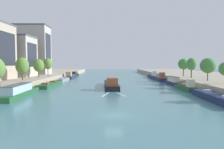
{
  "coord_description": "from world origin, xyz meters",
  "views": [
    {
      "loc": [
        -0.5,
        -27.45,
        7.29
      ],
      "look_at": [
        0.0,
        41.49,
        3.28
      ],
      "focal_mm": 32.07,
      "sensor_mm": 36.0,
      "label": 1
    }
  ],
  "objects_px": {
    "moored_boat_right_far": "(173,81)",
    "tree_right_end_of_row": "(184,64)",
    "barge_midriver": "(111,84)",
    "tree_left_nearest": "(39,66)",
    "moored_boat_right_upstream": "(186,87)",
    "moored_boat_left_lone": "(63,80)",
    "moored_boat_right_lone": "(160,78)",
    "tree_left_far": "(22,66)",
    "tree_right_by_lamp": "(208,66)",
    "moored_boat_left_end": "(19,91)",
    "moored_boat_left_near": "(75,74)",
    "tree_right_nearest": "(192,64)",
    "tree_left_third": "(48,64)",
    "moored_boat_right_second": "(152,76)",
    "moored_boat_left_upstream": "(71,76)",
    "moored_boat_left_far": "(50,84)",
    "moored_boat_right_downstream": "(214,97)"
  },
  "relations": [
    {
      "from": "moored_boat_right_far",
      "to": "tree_left_nearest",
      "type": "height_order",
      "value": "tree_left_nearest"
    },
    {
      "from": "moored_boat_left_lone",
      "to": "tree_right_by_lamp",
      "type": "bearing_deg",
      "value": -26.68
    },
    {
      "from": "tree_left_third",
      "to": "tree_right_end_of_row",
      "type": "bearing_deg",
      "value": -6.07
    },
    {
      "from": "moored_boat_left_end",
      "to": "moored_boat_left_lone",
      "type": "height_order",
      "value": "moored_boat_left_end"
    },
    {
      "from": "moored_boat_left_upstream",
      "to": "moored_boat_right_second",
      "type": "height_order",
      "value": "moored_boat_right_second"
    },
    {
      "from": "tree_right_by_lamp",
      "to": "tree_left_far",
      "type": "bearing_deg",
      "value": 177.52
    },
    {
      "from": "moored_boat_right_upstream",
      "to": "tree_left_nearest",
      "type": "height_order",
      "value": "tree_left_nearest"
    },
    {
      "from": "moored_boat_left_near",
      "to": "moored_boat_right_downstream",
      "type": "bearing_deg",
      "value": -61.69
    },
    {
      "from": "moored_boat_left_lone",
      "to": "tree_left_third",
      "type": "xyz_separation_m",
      "value": [
        -6.83,
        2.46,
        6.34
      ]
    },
    {
      "from": "tree_left_nearest",
      "to": "moored_boat_right_upstream",
      "type": "bearing_deg",
      "value": -22.81
    },
    {
      "from": "moored_boat_left_near",
      "to": "moored_boat_right_lone",
      "type": "bearing_deg",
      "value": -37.93
    },
    {
      "from": "moored_boat_left_upstream",
      "to": "tree_right_end_of_row",
      "type": "height_order",
      "value": "tree_right_end_of_row"
    },
    {
      "from": "barge_midriver",
      "to": "moored_boat_right_second",
      "type": "xyz_separation_m",
      "value": [
        19.74,
        35.64,
        0.05
      ]
    },
    {
      "from": "moored_boat_right_far",
      "to": "tree_left_third",
      "type": "relative_size",
      "value": 1.57
    },
    {
      "from": "barge_midriver",
      "to": "tree_left_far",
      "type": "bearing_deg",
      "value": -179.59
    },
    {
      "from": "tree_right_nearest",
      "to": "moored_boat_left_lone",
      "type": "bearing_deg",
      "value": 165.48
    },
    {
      "from": "tree_left_far",
      "to": "tree_right_by_lamp",
      "type": "distance_m",
      "value": 53.59
    },
    {
      "from": "moored_boat_right_downstream",
      "to": "tree_left_far",
      "type": "distance_m",
      "value": 50.75
    },
    {
      "from": "moored_boat_left_upstream",
      "to": "moored_boat_right_upstream",
      "type": "xyz_separation_m",
      "value": [
        38.74,
        -42.19,
        0.01
      ]
    },
    {
      "from": "tree_left_nearest",
      "to": "moored_boat_right_second",
      "type": "bearing_deg",
      "value": 26.87
    },
    {
      "from": "moored_boat_right_lone",
      "to": "tree_right_nearest",
      "type": "xyz_separation_m",
      "value": [
        7.67,
        -12.58,
        5.8
      ]
    },
    {
      "from": "moored_boat_left_lone",
      "to": "moored_boat_right_lone",
      "type": "distance_m",
      "value": 38.85
    },
    {
      "from": "moored_boat_left_near",
      "to": "moored_boat_right_downstream",
      "type": "height_order",
      "value": "moored_boat_left_near"
    },
    {
      "from": "moored_boat_right_far",
      "to": "tree_right_end_of_row",
      "type": "distance_m",
      "value": 14.38
    },
    {
      "from": "moored_boat_left_end",
      "to": "moored_boat_right_downstream",
      "type": "relative_size",
      "value": 1.0
    },
    {
      "from": "moored_boat_right_downstream",
      "to": "moored_boat_right_far",
      "type": "xyz_separation_m",
      "value": [
        0.7,
        28.01,
        0.47
      ]
    },
    {
      "from": "moored_boat_right_second",
      "to": "moored_boat_right_far",
      "type": "bearing_deg",
      "value": -88.68
    },
    {
      "from": "moored_boat_left_end",
      "to": "moored_boat_left_lone",
      "type": "bearing_deg",
      "value": 88.86
    },
    {
      "from": "moored_boat_left_upstream",
      "to": "tree_left_far",
      "type": "bearing_deg",
      "value": -101.11
    },
    {
      "from": "moored_boat_right_far",
      "to": "tree_left_third",
      "type": "height_order",
      "value": "tree_left_third"
    },
    {
      "from": "tree_left_nearest",
      "to": "tree_right_nearest",
      "type": "height_order",
      "value": "tree_right_nearest"
    },
    {
      "from": "moored_boat_left_far",
      "to": "moored_boat_left_upstream",
      "type": "xyz_separation_m",
      "value": [
        -0.08,
        32.44,
        0.41
      ]
    },
    {
      "from": "barge_midriver",
      "to": "tree_left_nearest",
      "type": "bearing_deg",
      "value": 154.13
    },
    {
      "from": "moored_boat_left_near",
      "to": "tree_right_nearest",
      "type": "relative_size",
      "value": 1.73
    },
    {
      "from": "barge_midriver",
      "to": "tree_right_end_of_row",
      "type": "xyz_separation_m",
      "value": [
        27.89,
        17.63,
        5.85
      ]
    },
    {
      "from": "moored_boat_left_near",
      "to": "tree_right_nearest",
      "type": "distance_m",
      "value": 64.57
    },
    {
      "from": "moored_boat_left_end",
      "to": "moored_boat_right_downstream",
      "type": "xyz_separation_m",
      "value": [
        39.57,
        -5.1,
        -0.45
      ]
    },
    {
      "from": "moored_boat_left_lone",
      "to": "moored_boat_left_upstream",
      "type": "xyz_separation_m",
      "value": [
        0.04,
        14.7,
        0.39
      ]
    },
    {
      "from": "barge_midriver",
      "to": "tree_right_by_lamp",
      "type": "bearing_deg",
      "value": -5.22
    },
    {
      "from": "moored_boat_right_upstream",
      "to": "tree_left_far",
      "type": "distance_m",
      "value": 46.53
    },
    {
      "from": "moored_boat_left_end",
      "to": "tree_left_nearest",
      "type": "xyz_separation_m",
      "value": [
        -6.0,
        28.71,
        5.19
      ]
    },
    {
      "from": "moored_boat_right_lone",
      "to": "tree_right_end_of_row",
      "type": "xyz_separation_m",
      "value": [
        8.16,
        -3.79,
        5.79
      ]
    },
    {
      "from": "moored_boat_right_lone",
      "to": "tree_left_far",
      "type": "relative_size",
      "value": 1.98
    },
    {
      "from": "tree_right_nearest",
      "to": "moored_boat_right_downstream",
      "type": "bearing_deg",
      "value": -104.33
    },
    {
      "from": "moored_boat_left_upstream",
      "to": "moored_boat_left_far",
      "type": "bearing_deg",
      "value": -89.87
    },
    {
      "from": "tree_left_far",
      "to": "tree_right_by_lamp",
      "type": "relative_size",
      "value": 1.02
    },
    {
      "from": "moored_boat_left_lone",
      "to": "tree_left_nearest",
      "type": "relative_size",
      "value": 2.02
    },
    {
      "from": "moored_boat_left_near",
      "to": "moored_boat_right_second",
      "type": "distance_m",
      "value": 43.06
    },
    {
      "from": "tree_right_by_lamp",
      "to": "moored_boat_left_far",
      "type": "bearing_deg",
      "value": 173.06
    },
    {
      "from": "moored_boat_right_upstream",
      "to": "moored_boat_right_second",
      "type": "bearing_deg",
      "value": 89.89
    }
  ]
}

